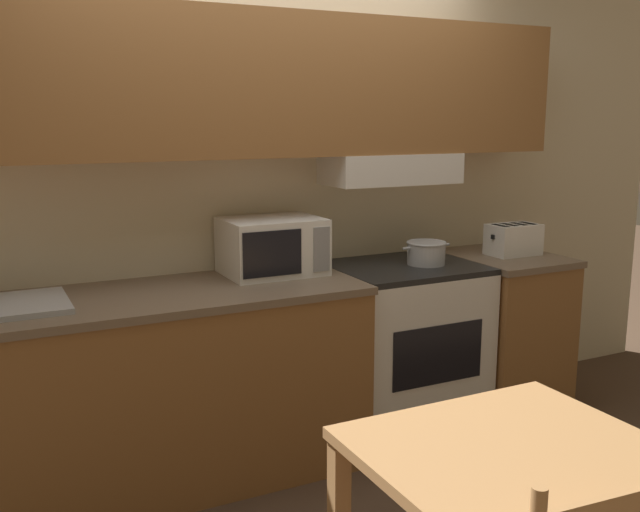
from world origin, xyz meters
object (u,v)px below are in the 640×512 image
stove_range (403,346)px  microwave (272,246)px  dining_table (518,488)px  toaster (513,239)px  cooking_pot (426,252)px

stove_range → microwave: size_ratio=1.89×
dining_table → stove_range: bearing=67.4°
microwave → toaster: (1.41, -0.15, -0.05)m
cooking_pot → dining_table: size_ratio=0.34×
toaster → dining_table: (-1.40, -1.63, -0.37)m
stove_range → microwave: (-0.71, 0.12, 0.59)m
stove_range → cooking_pot: size_ratio=3.09×
cooking_pot → toaster: (0.59, 0.00, 0.02)m
microwave → dining_table: (0.01, -1.78, -0.42)m
microwave → stove_range: bearing=-9.4°
stove_range → dining_table: bearing=-112.6°
stove_range → dining_table: size_ratio=1.05×
cooking_pot → microwave: (-0.81, 0.16, 0.07)m
microwave → dining_table: bearing=-89.6°
microwave → toaster: 1.42m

